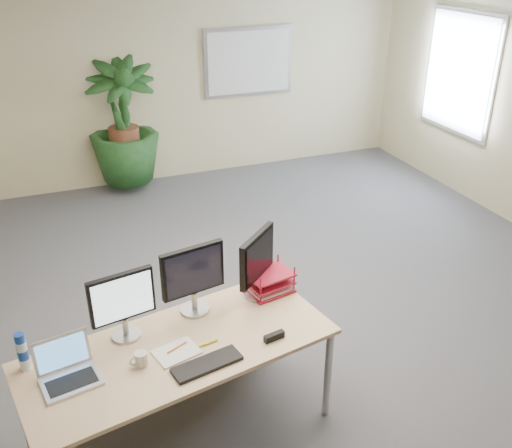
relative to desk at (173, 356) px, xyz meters
name	(u,v)px	position (x,y,z in m)	size (l,w,h in m)	color
floor	(282,336)	(1.09, 0.65, -0.60)	(8.00, 8.00, 0.00)	#48484D
back_wall	(165,83)	(1.09, 4.65, 0.75)	(7.00, 0.04, 2.70)	beige
ceiling	(290,7)	(1.09, 0.65, 2.10)	(7.00, 8.00, 0.02)	white
whiteboard	(249,62)	(2.29, 4.61, 0.95)	(1.30, 0.04, 0.95)	#AFAFB4
window	(459,73)	(4.56, 2.95, 0.95)	(0.04, 1.30, 1.55)	#AFAFB4
desk	(173,356)	(0.00, 0.00, 0.00)	(2.12, 1.20, 0.77)	tan
floor_plant	(124,138)	(0.44, 4.35, 0.15)	(0.84, 0.84, 1.50)	#153916
monitor_left	(122,302)	(-0.27, 0.12, 0.44)	(0.43, 0.19, 0.48)	#A2A3A7
monitor_right	(193,275)	(0.22, 0.23, 0.45)	(0.45, 0.21, 0.51)	#A2A3A7
monitor_dark	(257,261)	(0.70, 0.25, 0.45)	(0.36, 0.33, 0.50)	#A2A3A7
laptop	(67,370)	(-0.66, -0.15, 0.22)	(0.38, 0.35, 0.24)	silver
keyboard	(207,364)	(0.14, -0.35, 0.17)	(0.44, 0.15, 0.02)	black
coffee_mug	(141,359)	(-0.24, -0.20, 0.21)	(0.12, 0.08, 0.09)	silver
spiral_notebook	(176,352)	(-0.01, -0.17, 0.17)	(0.27, 0.20, 0.01)	white
orange_pen	(177,347)	(0.00, -0.14, 0.18)	(0.01, 0.01, 0.15)	orange
yellow_highlighter	(208,343)	(0.20, -0.16, 0.17)	(0.02, 0.02, 0.13)	yellow
water_bottle	(23,352)	(-0.90, 0.02, 0.29)	(0.07, 0.07, 0.26)	silver
letter_tray	(269,283)	(0.80, 0.26, 0.23)	(0.36, 0.30, 0.15)	maroon
stapler	(274,336)	(0.62, -0.27, 0.19)	(0.14, 0.04, 0.05)	black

